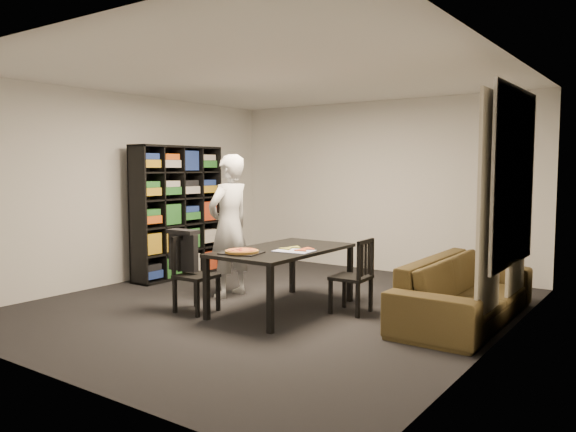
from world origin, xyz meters
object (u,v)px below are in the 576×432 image
Objects in this scene: dining_table at (283,254)px; sofa at (465,290)px; bookshelf at (178,212)px; chair_left at (191,268)px; person at (229,226)px; baking_tray at (242,253)px; pepperoni_pizza at (242,251)px; chair_right at (358,271)px.

sofa is at bearing 22.07° from dining_table.
bookshelf reaches higher than chair_left.
person reaches higher than chair_left.
pepperoni_pizza reaches higher than baking_tray.
chair_right is at bearing 24.31° from dining_table.
chair_left is at bearing 117.21° from sofa.
bookshelf is at bearing 48.79° from chair_left.
dining_table is 0.95× the size of person.
sofa is at bearing 108.28° from chair_right.
baking_tray is at bearing 123.31° from sofa.
chair_right is at bearing 110.41° from sofa.
baking_tray is (0.80, -0.72, -0.17)m from person.
pepperoni_pizza is (0.68, 0.06, 0.24)m from chair_left.
bookshelf is at bearing -107.13° from person.
baking_tray is at bearing 50.74° from person.
dining_table is 4.77× the size of pepperoni_pizza.
bookshelf reaches higher than chair_right.
pepperoni_pizza is (-0.13, -0.55, 0.09)m from dining_table.
bookshelf is at bearing 163.67° from dining_table.
sofa is (1.94, 1.28, -0.38)m from baking_tray.
sofa is (1.80, 0.73, -0.31)m from dining_table.
baking_tray is at bearing -47.37° from chair_right.
person is 0.79× the size of sofa.
pepperoni_pizza is 0.16× the size of sofa.
sofa is (1.05, 0.39, -0.15)m from chair_right.
person reaches higher than pepperoni_pizza.
bookshelf is 2.27× the size of chair_left.
chair_right is 0.47× the size of person.
chair_right is 2.34× the size of pepperoni_pizza.
chair_left is at bearing -142.95° from dining_table.
person is at bearing -19.94° from bookshelf.
baking_tray is 0.02m from pepperoni_pizza.
bookshelf is 5.43× the size of pepperoni_pizza.
person is (-0.94, 0.17, 0.24)m from dining_table.
chair_right is (1.57, 0.95, -0.01)m from chair_left.
chair_right is 1.13m from sofa.
person reaches higher than baking_tray.
person is (-0.12, 0.79, 0.40)m from chair_left.
chair_left is 1.02× the size of chair_right.
baking_tray is 2.36m from sofa.
chair_left is at bearing -174.87° from pepperoni_pizza.
bookshelf is 2.09m from chair_left.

